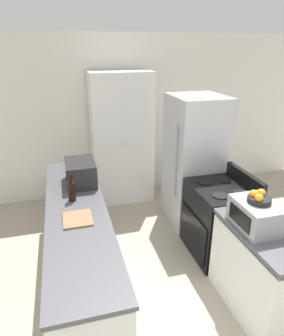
% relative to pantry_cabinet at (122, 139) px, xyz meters
% --- Properties ---
extents(wall_back, '(7.00, 0.06, 2.60)m').
position_rel_pantry_cabinet_xyz_m(wall_back, '(-0.02, 0.31, 0.27)').
color(wall_back, silver).
rests_on(wall_back, ground_plane).
extents(counter_left, '(0.60, 2.69, 0.89)m').
position_rel_pantry_cabinet_xyz_m(counter_left, '(-0.84, -1.78, -0.60)').
color(counter_left, silver).
rests_on(counter_left, ground_plane).
extents(counter_right, '(0.60, 0.99, 0.89)m').
position_rel_pantry_cabinet_xyz_m(counter_right, '(0.80, -2.63, -0.60)').
color(counter_right, silver).
rests_on(counter_right, ground_plane).
extents(pantry_cabinet, '(0.94, 0.55, 2.06)m').
position_rel_pantry_cabinet_xyz_m(pantry_cabinet, '(0.00, 0.00, 0.00)').
color(pantry_cabinet, white).
rests_on(pantry_cabinet, ground_plane).
extents(stove, '(0.66, 0.77, 1.05)m').
position_rel_pantry_cabinet_xyz_m(stove, '(0.82, -1.73, -0.58)').
color(stove, black).
rests_on(stove, ground_plane).
extents(refrigerator, '(0.71, 0.78, 1.82)m').
position_rel_pantry_cabinet_xyz_m(refrigerator, '(0.84, -0.92, -0.12)').
color(refrigerator, '#B7B7BC').
rests_on(refrigerator, ground_plane).
extents(microwave, '(0.35, 0.49, 0.27)m').
position_rel_pantry_cabinet_xyz_m(microwave, '(-0.74, -1.17, -0.01)').
color(microwave, black).
rests_on(microwave, counter_left).
extents(wine_bottle, '(0.08, 0.08, 0.31)m').
position_rel_pantry_cabinet_xyz_m(wine_bottle, '(-0.87, -1.59, -0.03)').
color(wine_bottle, black).
rests_on(wine_bottle, counter_left).
extents(toaster_oven, '(0.34, 0.45, 0.25)m').
position_rel_pantry_cabinet_xyz_m(toaster_oven, '(0.69, -2.54, -0.02)').
color(toaster_oven, '#939399').
rests_on(toaster_oven, counter_right).
extents(fruit_bowl, '(0.20, 0.20, 0.11)m').
position_rel_pantry_cabinet_xyz_m(fruit_bowl, '(0.70, -2.52, 0.14)').
color(fruit_bowl, black).
rests_on(fruit_bowl, toaster_oven).
extents(cutting_board, '(0.27, 0.30, 0.02)m').
position_rel_pantry_cabinet_xyz_m(cutting_board, '(-0.84, -1.99, -0.14)').
color(cutting_board, '#8E6642').
rests_on(cutting_board, counter_left).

